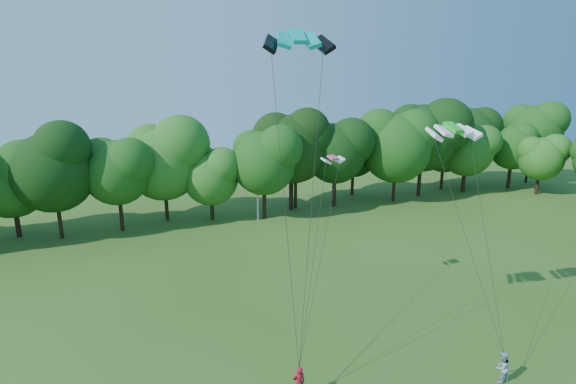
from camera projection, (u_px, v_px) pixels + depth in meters
name	position (u px, v px, depth m)	size (l,w,h in m)	color
utility_pole	(257.00, 182.00, 49.77)	(1.71, 0.21, 8.55)	beige
kite_flyer_left	(299.00, 383.00, 22.86)	(0.67, 0.44, 1.83)	maroon
kite_flyer_right	(502.00, 367.00, 24.11)	(0.87, 0.67, 1.78)	#99B6D4
kite_teal	(297.00, 36.00, 20.71)	(3.28, 1.80, 0.83)	#05A59C
kite_green	(453.00, 127.00, 25.75)	(3.12, 1.62, 0.57)	green
kite_pink	(333.00, 157.00, 30.05)	(1.64, 0.92, 0.24)	#FC4686
tree_back_center	(291.00, 143.00, 52.59)	(8.94, 8.94, 13.01)	black
tree_back_east	(468.00, 141.00, 60.80)	(7.85, 7.85, 11.42)	black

